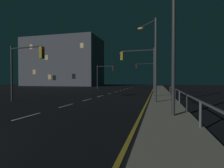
{
  "coord_description": "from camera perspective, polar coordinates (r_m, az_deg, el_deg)",
  "views": [
    {
      "loc": [
        6.45,
        -2.69,
        1.86
      ],
      "look_at": [
        0.27,
        21.38,
        1.34
      ],
      "focal_mm": 28.42,
      "sensor_mm": 36.0,
      "label": 1
    }
  ],
  "objects": [
    {
      "name": "ground_plane",
      "position": [
        21.28,
        -3.32,
        -3.81
      ],
      "size": [
        112.0,
        112.0,
        0.0
      ],
      "primitive_type": "plane",
      "color": "black",
      "rests_on": "ground"
    },
    {
      "name": "sidewalk_right",
      "position": [
        20.28,
        15.91,
        -3.9
      ],
      "size": [
        2.28,
        77.0,
        0.14
      ],
      "primitive_type": "cube",
      "color": "#9E937F",
      "rests_on": "ground"
    },
    {
      "name": "lane_markings_center",
      "position": [
        24.63,
        -0.84,
        -3.11
      ],
      "size": [
        0.14,
        50.0,
        0.01
      ],
      "color": "silver",
      "rests_on": "ground"
    },
    {
      "name": "lane_edge_line",
      "position": [
        25.28,
        12.45,
        -3.03
      ],
      "size": [
        0.14,
        53.0,
        0.01
      ],
      "color": "gold",
      "rests_on": "ground"
    },
    {
      "name": "traffic_light_mid_right",
      "position": [
        19.8,
        8.55,
        6.89
      ],
      "size": [
        3.89,
        0.44,
        5.23
      ],
      "color": "#38383D",
      "rests_on": "sidewalk_right"
    },
    {
      "name": "traffic_light_overhead_east",
      "position": [
        16.99,
        -26.03,
        6.49
      ],
      "size": [
        3.68,
        0.61,
        4.91
      ],
      "color": "#38383D",
      "rests_on": "ground"
    },
    {
      "name": "traffic_light_far_right",
      "position": [
        40.4,
        11.32,
        4.47
      ],
      "size": [
        4.76,
        0.34,
        5.68
      ],
      "color": "#4C4C51",
      "rests_on": "sidewalk_right"
    },
    {
      "name": "traffic_light_far_center",
      "position": [
        37.76,
        -2.33,
        3.83
      ],
      "size": [
        3.82,
        0.35,
        5.09
      ],
      "color": "#38383D",
      "rests_on": "ground"
    },
    {
      "name": "street_lamp_median",
      "position": [
        9.81,
        21.1,
        19.93
      ],
      "size": [
        2.14,
        1.02,
        8.19
      ],
      "color": "#2D3033",
      "rests_on": "sidewalk_right"
    },
    {
      "name": "street_lamp_corner",
      "position": [
        14.97,
        12.81,
        10.22
      ],
      "size": [
        1.7,
        2.02,
        6.62
      ],
      "color": "#38383D",
      "rests_on": "sidewalk_right"
    },
    {
      "name": "barrier_fence",
      "position": [
        11.95,
        21.75,
        -3.56
      ],
      "size": [
        0.09,
        22.33,
        0.98
      ],
      "color": "#59595E",
      "rests_on": "sidewalk_right"
    },
    {
      "name": "building_distant",
      "position": [
        64.69,
        -15.37,
        6.68
      ],
      "size": [
        25.79,
        13.29,
        16.16
      ],
      "color": "#4C515B",
      "rests_on": "ground"
    }
  ]
}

